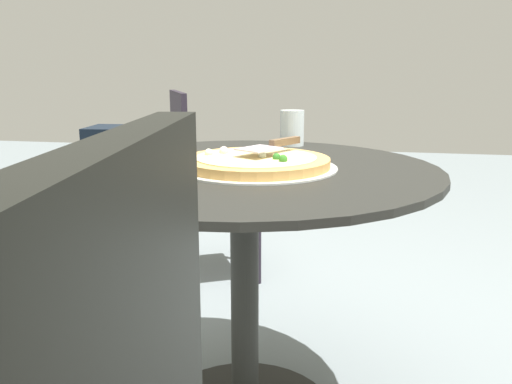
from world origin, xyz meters
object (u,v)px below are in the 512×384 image
Objects in this scene: patio_chair_far at (202,172)px; pizza_server at (273,145)px; patio_table at (244,236)px; napkin_dispenser at (108,153)px; pizza_on_tray at (256,163)px; drinking_cup at (292,128)px.

pizza_server is at bearing 116.54° from patio_chair_far.
patio_table is at bearing 32.00° from pizza_server.
napkin_dispenser is 0.14× the size of patio_chair_far.
patio_table is at bearing -58.94° from napkin_dispenser.
pizza_server is 1.09m from patio_chair_far.
napkin_dispenser reaches higher than pizza_on_tray.
pizza_server reaches higher than pizza_on_tray.
pizza_on_tray is 0.41m from drinking_cup.
pizza_server is 0.42m from napkin_dispenser.
patio_table is 0.20m from pizza_on_tray.
napkin_dispenser is at bearing 35.38° from patio_table.
drinking_cup is at bearing -100.20° from patio_table.
patio_chair_far is (0.41, -0.99, -0.03)m from patio_table.
pizza_server is (-0.07, -0.04, 0.24)m from patio_table.
napkin_dispenser is 1.22m from patio_chair_far.
pizza_on_tray is 1.98× the size of pizza_server.
patio_chair_far is at bearing -63.46° from pizza_server.
drinking_cup is 0.69m from napkin_dispenser.
drinking_cup reaches higher than pizza_on_tray.
pizza_server reaches higher than patio_table.
patio_table is 1.16× the size of patio_chair_far.
patio_table is at bearing -16.96° from pizza_on_tray.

